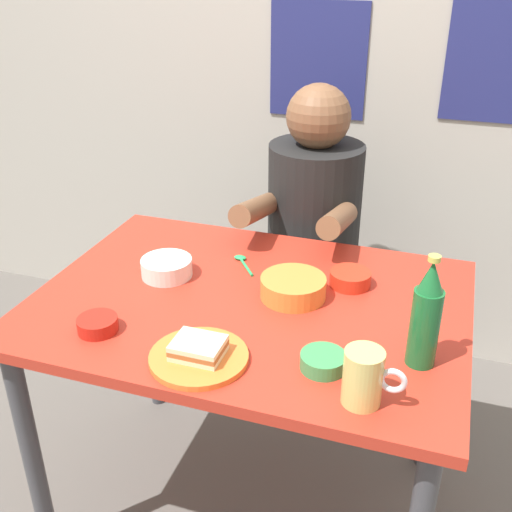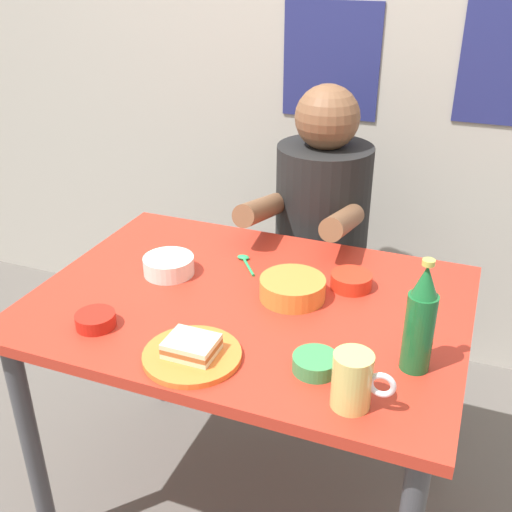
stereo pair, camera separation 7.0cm
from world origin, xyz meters
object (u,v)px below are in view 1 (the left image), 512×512
object	(u,v)px
person_seated	(314,204)
beer_mug	(364,377)
dining_table	(250,329)
plate_orange	(199,357)
sandwich	(198,348)
stool	(310,307)
sambal_bowl_red	(98,324)
beer_bottle	(426,316)

from	to	relation	value
person_seated	beer_mug	world-z (taller)	person_seated
dining_table	person_seated	bearing A→B (deg)	88.41
plate_orange	sandwich	size ratio (longest dim) A/B	2.00
dining_table	sandwich	distance (m)	0.31
dining_table	beer_mug	size ratio (longest dim) A/B	8.73
stool	sandwich	distance (m)	1.01
beer_mug	sambal_bowl_red	distance (m)	0.64
sandwich	beer_bottle	xyz separation A→B (m)	(0.46, 0.15, 0.09)
dining_table	beer_bottle	world-z (taller)	beer_bottle
dining_table	sambal_bowl_red	xyz separation A→B (m)	(-0.29, -0.25, 0.11)
sandwich	sambal_bowl_red	bearing A→B (deg)	173.65
plate_orange	sambal_bowl_red	world-z (taller)	sambal_bowl_red
dining_table	stool	distance (m)	0.70
person_seated	sambal_bowl_red	world-z (taller)	person_seated
sandwich	beer_bottle	world-z (taller)	beer_bottle
person_seated	sandwich	xyz separation A→B (m)	(-0.04, -0.90, 0.01)
beer_mug	stool	bearing A→B (deg)	109.19
stool	dining_table	bearing A→B (deg)	-91.56
sambal_bowl_red	beer_mug	bearing A→B (deg)	-4.79
person_seated	beer_mug	xyz separation A→B (m)	(0.33, -0.92, 0.03)
stool	person_seated	xyz separation A→B (m)	(0.00, -0.01, 0.42)
sambal_bowl_red	plate_orange	bearing A→B (deg)	-6.35
sandwich	beer_mug	size ratio (longest dim) A/B	0.87
dining_table	plate_orange	bearing A→B (deg)	-94.33
beer_mug	beer_bottle	size ratio (longest dim) A/B	0.48
plate_orange	stool	bearing A→B (deg)	87.58
person_seated	sandwich	bearing A→B (deg)	-92.45
beer_mug	sandwich	bearing A→B (deg)	176.38
stool	beer_bottle	world-z (taller)	beer_bottle
sandwich	beer_bottle	distance (m)	0.49
person_seated	beer_mug	size ratio (longest dim) A/B	5.71
plate_orange	sandwich	xyz separation A→B (m)	(0.00, 0.00, 0.02)
stool	beer_bottle	xyz separation A→B (m)	(0.42, -0.77, 0.51)
plate_orange	person_seated	bearing A→B (deg)	87.55
dining_table	person_seated	size ratio (longest dim) A/B	1.53
dining_table	plate_orange	world-z (taller)	plate_orange
stool	beer_bottle	bearing A→B (deg)	-61.12
beer_mug	beer_bottle	xyz separation A→B (m)	(0.10, 0.17, 0.06)
person_seated	dining_table	bearing A→B (deg)	-91.59
person_seated	plate_orange	world-z (taller)	person_seated
person_seated	beer_mug	distance (m)	0.98
sandwich	beer_bottle	size ratio (longest dim) A/B	0.42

